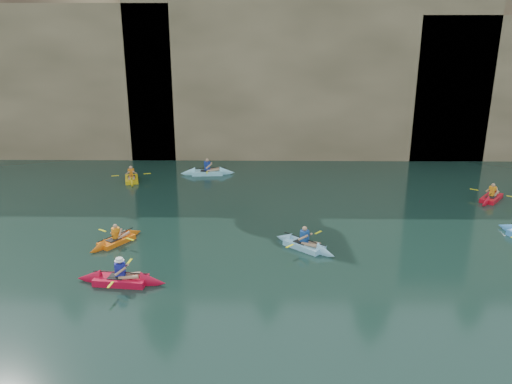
{
  "coord_description": "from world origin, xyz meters",
  "views": [
    {
      "loc": [
        -1.05,
        -11.82,
        8.44
      ],
      "look_at": [
        -1.27,
        5.07,
        3.0
      ],
      "focal_mm": 35.0,
      "sensor_mm": 36.0,
      "label": 1
    }
  ],
  "objects_px": {
    "main_kayaker": "(121,279)",
    "kayaker_red_far": "(491,198)",
    "kayaker_orange": "(116,240)",
    "kayaker_ltblue_near": "(304,245)"
  },
  "relations": [
    {
      "from": "main_kayaker",
      "to": "kayaker_red_far",
      "type": "relative_size",
      "value": 1.17
    },
    {
      "from": "kayaker_orange",
      "to": "kayaker_red_far",
      "type": "height_order",
      "value": "kayaker_red_far"
    },
    {
      "from": "kayaker_orange",
      "to": "kayaker_red_far",
      "type": "distance_m",
      "value": 19.07
    },
    {
      "from": "main_kayaker",
      "to": "kayaker_red_far",
      "type": "bearing_deg",
      "value": 34.75
    },
    {
      "from": "kayaker_orange",
      "to": "kayaker_red_far",
      "type": "xyz_separation_m",
      "value": [
        18.15,
        5.84,
        0.01
      ]
    },
    {
      "from": "main_kayaker",
      "to": "kayaker_red_far",
      "type": "height_order",
      "value": "main_kayaker"
    },
    {
      "from": "kayaker_orange",
      "to": "main_kayaker",
      "type": "bearing_deg",
      "value": -128.85
    },
    {
      "from": "kayaker_orange",
      "to": "kayaker_ltblue_near",
      "type": "distance_m",
      "value": 7.84
    },
    {
      "from": "main_kayaker",
      "to": "kayaker_orange",
      "type": "height_order",
      "value": "main_kayaker"
    },
    {
      "from": "kayaker_ltblue_near",
      "to": "kayaker_orange",
      "type": "bearing_deg",
      "value": -140.88
    }
  ]
}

